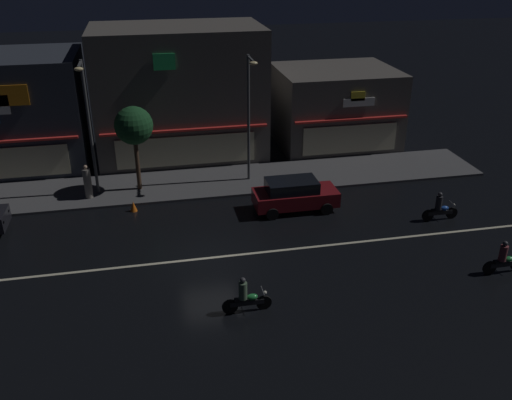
{
  "coord_description": "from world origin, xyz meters",
  "views": [
    {
      "loc": [
        -2.14,
        -20.71,
        12.75
      ],
      "look_at": [
        2.53,
        1.95,
        1.69
      ],
      "focal_mm": 38.5,
      "sensor_mm": 36.0,
      "label": 1
    }
  ],
  "objects_px": {
    "parked_car_trailing": "(294,194)",
    "motorcycle_opposite_lane": "(504,259)",
    "streetlamp_mid": "(249,110)",
    "traffic_cone": "(133,206)",
    "pedestrian_on_sidewalk": "(88,183)",
    "motorcycle_lead": "(440,208)",
    "streetlamp_west": "(88,119)",
    "motorcycle_following": "(246,297)"
  },
  "relations": [
    {
      "from": "parked_car_trailing",
      "to": "motorcycle_lead",
      "type": "height_order",
      "value": "parked_car_trailing"
    },
    {
      "from": "motorcycle_following",
      "to": "motorcycle_opposite_lane",
      "type": "xyz_separation_m",
      "value": [
        11.07,
        0.46,
        0.0
      ]
    },
    {
      "from": "motorcycle_following",
      "to": "motorcycle_opposite_lane",
      "type": "height_order",
      "value": "same"
    },
    {
      "from": "streetlamp_west",
      "to": "pedestrian_on_sidewalk",
      "type": "height_order",
      "value": "streetlamp_west"
    },
    {
      "from": "pedestrian_on_sidewalk",
      "to": "motorcycle_lead",
      "type": "relative_size",
      "value": 0.98
    },
    {
      "from": "pedestrian_on_sidewalk",
      "to": "parked_car_trailing",
      "type": "xyz_separation_m",
      "value": [
        10.48,
        -3.36,
        -0.13
      ]
    },
    {
      "from": "streetlamp_mid",
      "to": "pedestrian_on_sidewalk",
      "type": "height_order",
      "value": "streetlamp_mid"
    },
    {
      "from": "parked_car_trailing",
      "to": "pedestrian_on_sidewalk",
      "type": "bearing_deg",
      "value": 162.24
    },
    {
      "from": "motorcycle_lead",
      "to": "streetlamp_mid",
      "type": "bearing_deg",
      "value": 141.41
    },
    {
      "from": "motorcycle_lead",
      "to": "traffic_cone",
      "type": "xyz_separation_m",
      "value": [
        -14.95,
        4.07,
        -0.36
      ]
    },
    {
      "from": "streetlamp_west",
      "to": "motorcycle_lead",
      "type": "relative_size",
      "value": 3.79
    },
    {
      "from": "motorcycle_opposite_lane",
      "to": "traffic_cone",
      "type": "distance_m",
      "value": 17.66
    },
    {
      "from": "parked_car_trailing",
      "to": "motorcycle_opposite_lane",
      "type": "relative_size",
      "value": 2.26
    },
    {
      "from": "streetlamp_west",
      "to": "traffic_cone",
      "type": "xyz_separation_m",
      "value": [
        1.89,
        -2.26,
        -4.11
      ]
    },
    {
      "from": "streetlamp_west",
      "to": "motorcycle_lead",
      "type": "bearing_deg",
      "value": -20.6
    },
    {
      "from": "streetlamp_mid",
      "to": "motorcycle_following",
      "type": "height_order",
      "value": "streetlamp_mid"
    },
    {
      "from": "parked_car_trailing",
      "to": "traffic_cone",
      "type": "relative_size",
      "value": 7.82
    },
    {
      "from": "streetlamp_mid",
      "to": "motorcycle_following",
      "type": "bearing_deg",
      "value": -101.72
    },
    {
      "from": "streetlamp_mid",
      "to": "pedestrian_on_sidewalk",
      "type": "bearing_deg",
      "value": -176.53
    },
    {
      "from": "streetlamp_west",
      "to": "parked_car_trailing",
      "type": "height_order",
      "value": "streetlamp_west"
    },
    {
      "from": "motorcycle_opposite_lane",
      "to": "parked_car_trailing",
      "type": "bearing_deg",
      "value": -51.39
    },
    {
      "from": "streetlamp_mid",
      "to": "motorcycle_opposite_lane",
      "type": "relative_size",
      "value": 3.74
    },
    {
      "from": "streetlamp_mid",
      "to": "parked_car_trailing",
      "type": "bearing_deg",
      "value": -67.78
    },
    {
      "from": "streetlamp_mid",
      "to": "motorcycle_lead",
      "type": "xyz_separation_m",
      "value": [
        8.38,
        -6.47,
        -3.7
      ]
    },
    {
      "from": "streetlamp_west",
      "to": "streetlamp_mid",
      "type": "distance_m",
      "value": 8.46
    },
    {
      "from": "motorcycle_lead",
      "to": "motorcycle_following",
      "type": "xyz_separation_m",
      "value": [
        -10.84,
        -5.41,
        0.0
      ]
    },
    {
      "from": "motorcycle_lead",
      "to": "motorcycle_following",
      "type": "relative_size",
      "value": 1.0
    },
    {
      "from": "streetlamp_mid",
      "to": "traffic_cone",
      "type": "xyz_separation_m",
      "value": [
        -6.57,
        -2.4,
        -4.06
      ]
    },
    {
      "from": "streetlamp_mid",
      "to": "motorcycle_lead",
      "type": "distance_m",
      "value": 11.21
    },
    {
      "from": "motorcycle_following",
      "to": "pedestrian_on_sidewalk",
      "type": "bearing_deg",
      "value": -62.78
    },
    {
      "from": "parked_car_trailing",
      "to": "traffic_cone",
      "type": "xyz_separation_m",
      "value": [
        -8.16,
        1.49,
        -0.59
      ]
    },
    {
      "from": "traffic_cone",
      "to": "pedestrian_on_sidewalk",
      "type": "bearing_deg",
      "value": 141.22
    },
    {
      "from": "streetlamp_west",
      "to": "motorcycle_opposite_lane",
      "type": "bearing_deg",
      "value": -33.44
    },
    {
      "from": "motorcycle_opposite_lane",
      "to": "traffic_cone",
      "type": "xyz_separation_m",
      "value": [
        -15.18,
        9.02,
        -0.36
      ]
    },
    {
      "from": "streetlamp_mid",
      "to": "motorcycle_following",
      "type": "xyz_separation_m",
      "value": [
        -2.46,
        -11.88,
        -3.7
      ]
    },
    {
      "from": "streetlamp_mid",
      "to": "pedestrian_on_sidewalk",
      "type": "relative_size",
      "value": 3.8
    },
    {
      "from": "motorcycle_lead",
      "to": "motorcycle_opposite_lane",
      "type": "bearing_deg",
      "value": -88.2
    },
    {
      "from": "pedestrian_on_sidewalk",
      "to": "motorcycle_opposite_lane",
      "type": "xyz_separation_m",
      "value": [
        17.5,
        -10.88,
        -0.37
      ]
    },
    {
      "from": "parked_car_trailing",
      "to": "motorcycle_opposite_lane",
      "type": "height_order",
      "value": "parked_car_trailing"
    },
    {
      "from": "pedestrian_on_sidewalk",
      "to": "motorcycle_opposite_lane",
      "type": "distance_m",
      "value": 20.61
    },
    {
      "from": "streetlamp_mid",
      "to": "motorcycle_opposite_lane",
      "type": "xyz_separation_m",
      "value": [
        8.61,
        -11.42,
        -3.7
      ]
    },
    {
      "from": "streetlamp_mid",
      "to": "motorcycle_lead",
      "type": "height_order",
      "value": "streetlamp_mid"
    }
  ]
}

